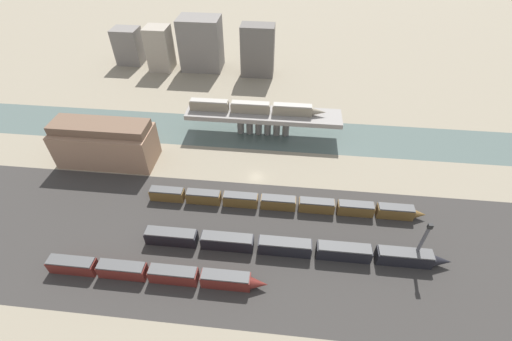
% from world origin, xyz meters
% --- Properties ---
extents(ground_plane, '(400.00, 400.00, 0.00)m').
position_xyz_m(ground_plane, '(0.00, 0.00, 0.00)').
color(ground_plane, gray).
extents(railbed_yard, '(280.00, 42.00, 0.01)m').
position_xyz_m(railbed_yard, '(0.00, -24.00, 0.00)').
color(railbed_yard, '#33302D').
rests_on(railbed_yard, ground).
extents(river_water, '(320.00, 18.52, 0.01)m').
position_xyz_m(river_water, '(0.00, 22.31, 0.00)').
color(river_water, '#4C5B56').
rests_on(river_water, ground).
extents(bridge, '(51.13, 9.59, 8.37)m').
position_xyz_m(bridge, '(0.00, 22.31, 6.69)').
color(bridge, gray).
rests_on(bridge, ground).
extents(train_on_bridge, '(44.61, 2.66, 3.53)m').
position_xyz_m(train_on_bridge, '(-2.76, 22.31, 10.10)').
color(train_on_bridge, gray).
rests_on(train_on_bridge, bridge).
extents(train_yard_near, '(49.40, 2.95, 3.76)m').
position_xyz_m(train_yard_near, '(-19.09, -35.35, 1.84)').
color(train_yard_near, '#5B1E19').
rests_on(train_yard_near, ground).
extents(train_yard_mid, '(71.69, 3.12, 3.87)m').
position_xyz_m(train_yard_mid, '(10.97, -25.38, 1.90)').
color(train_yard_mid, black).
rests_on(train_yard_mid, ground).
extents(train_yard_far, '(73.46, 2.76, 3.60)m').
position_xyz_m(train_yard_far, '(8.19, -11.29, 1.77)').
color(train_yard_far, brown).
rests_on(train_yard_far, ground).
extents(warehouse_building, '(29.00, 11.70, 13.67)m').
position_xyz_m(warehouse_building, '(-46.17, 3.29, 6.50)').
color(warehouse_building, '#937056').
rests_on(warehouse_building, ground).
extents(signal_tower, '(1.00, 0.76, 12.86)m').
position_xyz_m(signal_tower, '(39.41, -24.56, 6.54)').
color(signal_tower, '#4C4C51').
rests_on(signal_tower, ground).
extents(city_block_far_left, '(11.35, 9.02, 15.67)m').
position_xyz_m(city_block_far_left, '(-66.09, 72.86, 7.84)').
color(city_block_far_left, slate).
rests_on(city_block_far_left, ground).
extents(city_block_left, '(9.98, 9.48, 18.52)m').
position_xyz_m(city_block_left, '(-49.70, 68.21, 9.26)').
color(city_block_left, gray).
rests_on(city_block_left, ground).
extents(city_block_center, '(17.58, 12.31, 22.05)m').
position_xyz_m(city_block_center, '(-31.68, 71.02, 11.03)').
color(city_block_center, slate).
rests_on(city_block_center, ground).
extents(city_block_right, '(13.87, 8.16, 21.28)m').
position_xyz_m(city_block_right, '(-6.42, 67.00, 10.64)').
color(city_block_right, '#605B56').
rests_on(city_block_right, ground).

